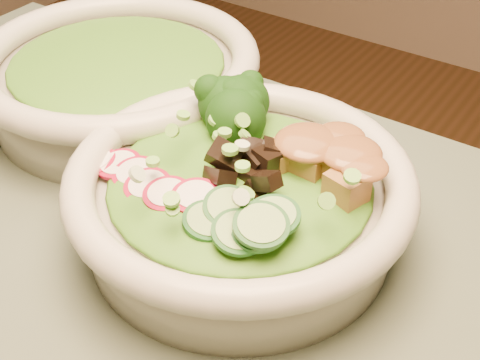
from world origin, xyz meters
The scene contains 11 objects.
salad_bowl centered at (-0.08, 0.16, 0.79)m, with size 0.28×0.28×0.07m.
side_bowl centered at (-0.30, 0.25, 0.79)m, with size 0.29×0.29×0.08m.
lettuce_bed centered at (-0.08, 0.16, 0.81)m, with size 0.21×0.21×0.02m, color #2A6A16.
side_lettuce centered at (-0.30, 0.25, 0.81)m, with size 0.19×0.19×0.02m, color #2A6A16.
broccoli_florets centered at (-0.13, 0.21, 0.83)m, with size 0.08×0.07×0.05m, color black, non-canonical shape.
radish_slices centered at (-0.13, 0.12, 0.82)m, with size 0.11×0.04×0.02m, color maroon, non-canonical shape.
cucumber_slices centered at (-0.04, 0.11, 0.82)m, with size 0.07×0.07×0.04m, color #87B363, non-canonical shape.
mushroom_heap centered at (-0.07, 0.17, 0.83)m, with size 0.07×0.07×0.04m, color black, non-canonical shape.
tofu_cubes centered at (-0.03, 0.20, 0.82)m, with size 0.09×0.06×0.04m, color brown, non-canonical shape.
peanut_sauce centered at (-0.03, 0.20, 0.84)m, with size 0.07×0.06×0.02m, color brown.
scallion_garnish centered at (-0.08, 0.16, 0.84)m, with size 0.20×0.20×0.02m, color #71BC42, non-canonical shape.
Camera 1 is at (0.15, -0.18, 1.13)m, focal length 50.00 mm.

